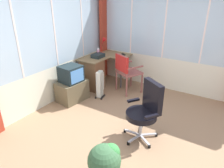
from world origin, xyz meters
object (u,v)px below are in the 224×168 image
at_px(spray_bottle, 98,51).
at_px(office_chair, 146,108).
at_px(potted_plant, 105,161).
at_px(desk_lamp, 104,43).
at_px(tv_remote, 123,54).
at_px(desk, 93,72).
at_px(space_heater, 100,84).
at_px(paper_tray, 98,56).
at_px(wooden_armchair, 125,68).
at_px(tv_on_stand, 72,85).

bearing_deg(spray_bottle, office_chair, -126.30).
height_order(office_chair, potted_plant, office_chair).
xyz_separation_m(desk_lamp, potted_plant, (-2.77, -1.88, -0.72)).
xyz_separation_m(tv_remote, office_chair, (-1.82, -1.43, -0.22)).
bearing_deg(office_chair, potted_plant, 176.87).
height_order(desk, desk_lamp, desk_lamp).
height_order(spray_bottle, space_heater, spray_bottle).
bearing_deg(space_heater, office_chair, -118.74).
relative_size(tv_remote, office_chair, 0.15).
xyz_separation_m(spray_bottle, potted_plant, (-2.50, -1.88, -0.55)).
bearing_deg(paper_tray, spray_bottle, 32.78).
relative_size(desk_lamp, space_heater, 0.66).
distance_m(tv_remote, spray_bottle, 0.65).
xyz_separation_m(desk, desk_lamp, (0.57, 0.05, 0.62)).
distance_m(desk, space_heater, 0.55).
relative_size(desk, potted_plant, 2.23).
xyz_separation_m(tv_remote, spray_bottle, (-0.40, 0.50, 0.09)).
bearing_deg(wooden_armchair, potted_plant, -156.50).
height_order(desk_lamp, wooden_armchair, desk_lamp).
bearing_deg(potted_plant, tv_remote, 25.39).
xyz_separation_m(desk, wooden_armchair, (0.17, -0.80, 0.20)).
bearing_deg(potted_plant, spray_bottle, 36.93).
relative_size(spray_bottle, potted_plant, 0.41).
bearing_deg(desk, space_heater, -126.87).
bearing_deg(space_heater, wooden_armchair, -35.94).
distance_m(tv_remote, tv_on_stand, 1.60).
height_order(desk, spray_bottle, spray_bottle).
bearing_deg(desk, tv_remote, -33.02).
bearing_deg(paper_tray, desk, 165.65).
height_order(spray_bottle, office_chair, office_chair).
bearing_deg(spray_bottle, paper_tray, -147.22).
xyz_separation_m(desk_lamp, tv_on_stand, (-1.36, -0.05, -0.67)).
bearing_deg(spray_bottle, wooden_armchair, -98.70).
xyz_separation_m(paper_tray, space_heater, (-0.49, -0.40, -0.48)).
distance_m(paper_tray, office_chair, 2.27).
bearing_deg(tv_on_stand, space_heater, -43.85).
xyz_separation_m(office_chair, potted_plant, (-1.08, 0.06, -0.23)).
bearing_deg(paper_tray, potted_plant, -142.84).
relative_size(wooden_armchair, tv_on_stand, 1.17).
bearing_deg(tv_remote, wooden_armchair, -112.90).
xyz_separation_m(desk_lamp, wooden_armchair, (-0.40, -0.85, -0.42)).
height_order(spray_bottle, potted_plant, spray_bottle).
xyz_separation_m(wooden_armchair, office_chair, (-1.29, -1.09, -0.07)).
distance_m(tv_on_stand, potted_plant, 2.31).
distance_m(desk, tv_on_stand, 0.79).
bearing_deg(tv_on_stand, office_chair, -100.22).
bearing_deg(space_heater, potted_plant, -143.36).
xyz_separation_m(desk, space_heater, (-0.33, -0.44, -0.09)).
relative_size(tv_remote, wooden_armchair, 0.16).
distance_m(desk, paper_tray, 0.43).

